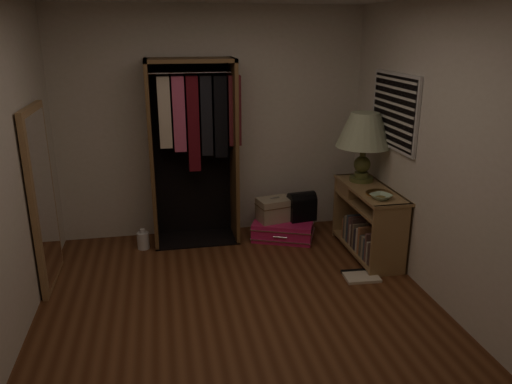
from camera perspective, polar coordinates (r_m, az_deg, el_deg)
ground at (r=4.38m, az=-1.50°, el=-14.11°), size 4.00×4.00×0.00m
room_walls at (r=3.86m, az=-0.69°, el=5.59°), size 3.52×4.02×2.60m
console_bookshelf at (r=5.50m, az=12.62°, el=-2.96°), size 0.42×1.12×0.75m
open_wardrobe at (r=5.56m, az=-6.89°, el=6.32°), size 1.00×0.50×2.05m
floor_mirror at (r=5.01m, az=-23.21°, el=-0.65°), size 0.06×0.80×1.70m
pink_suitcase at (r=5.87m, az=3.14°, el=-4.24°), size 0.84×0.73×0.21m
train_case at (r=5.79m, az=2.14°, el=-1.99°), size 0.44×0.35×0.28m
black_bag at (r=5.82m, az=5.24°, el=-1.54°), size 0.33×0.24×0.34m
table_lamp at (r=5.47m, az=12.28°, el=6.78°), size 0.66×0.66×0.75m
brass_tray at (r=5.19m, az=13.90°, el=-0.15°), size 0.32×0.32×0.02m
ceramic_bowl at (r=5.04m, az=14.10°, el=-0.52°), size 0.26×0.26×0.05m
white_jug at (r=5.72m, az=-12.76°, el=-5.39°), size 0.13×0.13×0.23m
floor_book at (r=5.11m, az=11.84°, el=-9.32°), size 0.35×0.28×0.03m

